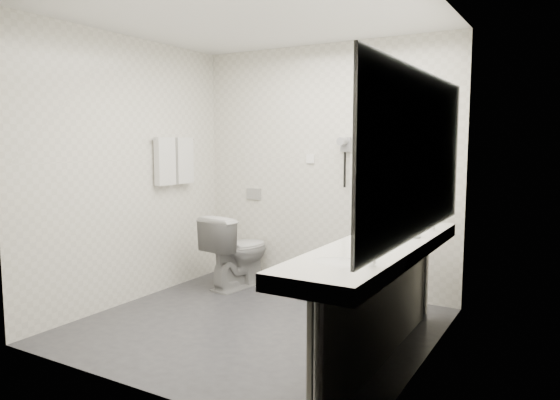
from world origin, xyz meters
The scene contains 32 objects.
floor centered at (0.00, 0.00, 0.00)m, with size 2.80×2.80×0.00m, color #2E2E34.
ceiling centered at (0.00, 0.00, 2.50)m, with size 2.80×2.80×0.00m, color white.
wall_back centered at (0.00, 1.30, 1.25)m, with size 2.80×2.80×0.00m, color silver.
wall_front centered at (0.00, -1.30, 1.25)m, with size 2.80×2.80×0.00m, color silver.
wall_left centered at (-1.40, 0.00, 1.25)m, with size 2.60×2.60×0.00m, color silver.
wall_right centered at (1.40, 0.00, 1.25)m, with size 2.60×2.60×0.00m, color silver.
vanity_counter centered at (1.12, -0.20, 0.80)m, with size 0.55×2.20×0.10m, color white.
vanity_panel centered at (1.15, -0.20, 0.38)m, with size 0.03×2.15×0.75m, color #999891.
vanity_post_near centered at (1.18, -1.24, 0.38)m, with size 0.06×0.06×0.75m, color silver.
vanity_post_far centered at (1.18, 0.84, 0.38)m, with size 0.06×0.06×0.75m, color silver.
mirror centered at (1.39, -0.20, 1.45)m, with size 0.02×2.20×1.05m, color #B2BCC6.
basin_near centered at (1.12, -0.85, 0.83)m, with size 0.40×0.31×0.05m, color white.
basin_far centered at (1.12, 0.45, 0.83)m, with size 0.40×0.31×0.05m, color white.
faucet_near centered at (1.32, -0.85, 0.92)m, with size 0.04×0.04×0.15m, color silver.
faucet_far centered at (1.32, 0.45, 0.92)m, with size 0.04×0.04×0.15m, color silver.
soap_bottle_a centered at (1.13, -0.18, 0.90)m, with size 0.05×0.05×0.10m, color beige.
soap_bottle_b centered at (1.05, -0.13, 0.90)m, with size 0.07×0.07×0.09m, color beige.
soap_bottle_c centered at (1.16, -0.30, 0.91)m, with size 0.04×0.04×0.12m, color beige.
glass_left centered at (1.29, 0.11, 0.91)m, with size 0.07×0.07×0.12m, color silver.
glass_right centered at (1.22, 0.10, 0.91)m, with size 0.07×0.07×0.12m, color silver.
toilet centered at (-0.80, 0.89, 0.39)m, with size 0.43×0.76×0.77m, color white.
flush_plate centered at (-0.85, 1.29, 0.95)m, with size 0.18×0.02×0.12m, color #B2B5BA.
pedal_bin centered at (0.02, 0.86, 0.12)m, with size 0.17×0.17×0.24m, color #B2B5BA.
bin_lid centered at (0.02, 0.86, 0.25)m, with size 0.17×0.17×0.01m, color #B2B5BA.
towel_rail centered at (-1.35, 0.55, 1.55)m, with size 0.02×0.02×0.62m, color silver.
towel_near centered at (-1.34, 0.41, 1.33)m, with size 0.07×0.24×0.48m, color silver.
towel_far centered at (-1.34, 0.69, 1.33)m, with size 0.07×0.24×0.48m, color silver.
dryer_cradle centered at (0.25, 1.27, 1.50)m, with size 0.10×0.04×0.14m, color gray.
dryer_barrel centered at (0.25, 1.20, 1.53)m, with size 0.08×0.08×0.14m, color gray.
dryer_cord centered at (0.25, 1.26, 1.25)m, with size 0.02×0.02×0.35m, color black.
switch_plate_a centered at (-0.15, 1.29, 1.35)m, with size 0.09×0.02×0.09m, color white.
switch_plate_b centered at (0.55, 1.29, 1.35)m, with size 0.09×0.02×0.09m, color white.
Camera 1 is at (2.28, -3.49, 1.53)m, focal length 33.14 mm.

